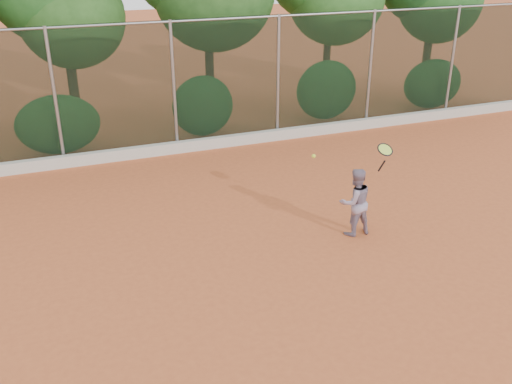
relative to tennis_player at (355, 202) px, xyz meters
name	(u,v)px	position (x,y,z in m)	size (l,w,h in m)	color
ground	(277,280)	(-2.08, -1.01, -0.69)	(80.00, 80.00, 0.00)	#BB572C
concrete_curb	(179,147)	(-2.08, 5.81, -0.54)	(24.00, 0.20, 0.30)	#B9B6AC
tennis_player	(355,202)	(0.00, 0.00, 0.00)	(0.67, 0.52, 1.38)	gray
chainlink_fence	(174,84)	(-2.08, 5.99, 1.17)	(24.09, 0.09, 3.50)	black
tennis_racket	(385,152)	(0.43, -0.20, 1.06)	(0.32, 0.30, 0.59)	black
tennis_ball_in_flight	(314,156)	(-1.15, -0.39, 1.25)	(0.07, 0.07, 0.07)	#CBE233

